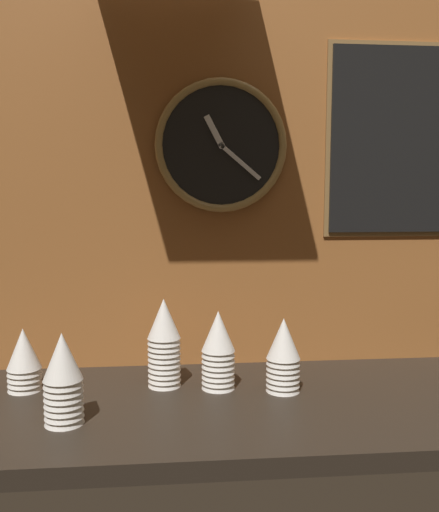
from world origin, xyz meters
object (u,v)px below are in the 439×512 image
cup_stack_center (218,350)px  cup_stack_center_left (164,342)px  cup_stack_left (63,379)px  wall_clock (221,146)px  cup_stack_center_right (283,355)px  menu_board (391,141)px  cup_stack_far_left (24,359)px

cup_stack_center → cup_stack_center_left: size_ratio=0.88×
cup_stack_center_left → cup_stack_left: (-0.20, -0.20, -0.01)m
cup_stack_center_left → wall_clock: size_ratio=0.63×
cup_stack_center_right → menu_board: 0.64m
cup_stack_far_left → menu_board: 1.08m
cup_stack_center_left → cup_stack_far_left: cup_stack_center_left is taller
cup_stack_center_left → wall_clock: bearing=43.0°
cup_stack_left → wall_clock: 0.69m
cup_stack_center → cup_stack_far_left: size_ratio=1.26×
cup_stack_center_right → cup_stack_center_left: (-0.28, 0.06, 0.02)m
cup_stack_center_left → cup_stack_left: 0.28m
cup_stack_center_right → cup_stack_left: size_ratio=0.93×
cup_stack_far_left → menu_board: (0.93, 0.15, 0.52)m
cup_stack_center_right → menu_board: (0.33, 0.21, 0.51)m
cup_stack_left → menu_board: 1.01m
cup_stack_center → wall_clock: bearing=82.2°
cup_stack_center_left → wall_clock: (0.15, 0.14, 0.47)m
cup_stack_center → cup_stack_left: bearing=-152.6°
cup_stack_left → wall_clock: (0.35, 0.34, 0.49)m
cup_stack_left → cup_stack_center_right: bearing=16.0°
cup_stack_far_left → cup_stack_center_right: bearing=-5.8°
cup_stack_left → wall_clock: wall_clock is taller
cup_stack_center → cup_stack_left: size_ratio=1.00×
cup_stack_far_left → wall_clock: wall_clock is taller
cup_stack_center_right → wall_clock: 0.55m
menu_board → cup_stack_center_right: bearing=-147.5°
cup_stack_center_left → wall_clock: 0.52m
cup_stack_center → cup_stack_left: same height
cup_stack_center_right → cup_stack_far_left: bearing=174.2°
wall_clock → cup_stack_far_left: bearing=-163.7°
cup_stack_center → cup_stack_center_right: (0.15, -0.03, -0.01)m
cup_stack_center → menu_board: size_ratio=0.37×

